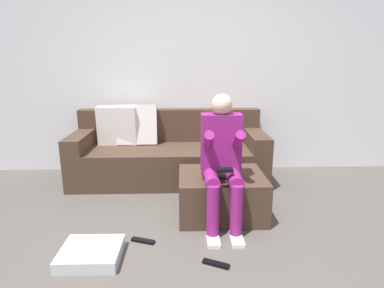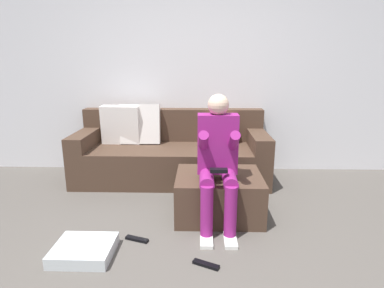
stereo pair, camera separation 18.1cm
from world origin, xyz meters
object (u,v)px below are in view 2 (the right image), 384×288
object	(u,v)px
storage_bin	(84,250)
remote_by_storage_bin	(137,239)
person_seated	(218,157)
couch_sectional	(170,153)
ottoman	(218,195)
remote_near_ottoman	(206,264)

from	to	relation	value
storage_bin	remote_by_storage_bin	bearing A→B (deg)	31.36
person_seated	remote_by_storage_bin	xyz separation A→B (m)	(-0.65, -0.29, -0.60)
couch_sectional	storage_bin	xyz separation A→B (m)	(-0.49, -1.65, -0.27)
ottoman	storage_bin	bearing A→B (deg)	-146.37
storage_bin	remote_near_ottoman	distance (m)	0.90
couch_sectional	person_seated	distance (m)	1.29
person_seated	remote_near_ottoman	xyz separation A→B (m)	(-0.10, -0.61, -0.60)
ottoman	storage_bin	xyz separation A→B (m)	(-1.02, -0.68, -0.15)
person_seated	storage_bin	bearing A→B (deg)	-153.21
couch_sectional	remote_by_storage_bin	bearing A→B (deg)	-95.60
person_seated	storage_bin	xyz separation A→B (m)	(-1.00, -0.51, -0.57)
ottoman	remote_by_storage_bin	bearing A→B (deg)	-145.26
remote_near_ottoman	storage_bin	bearing A→B (deg)	-161.17
storage_bin	ottoman	bearing A→B (deg)	33.63
couch_sectional	ottoman	size ratio (longest dim) A/B	2.90
remote_by_storage_bin	remote_near_ottoman	bearing A→B (deg)	-10.57
ottoman	person_seated	xyz separation A→B (m)	(-0.02, -0.18, 0.42)
ottoman	person_seated	size ratio (longest dim) A/B	0.69
couch_sectional	storage_bin	bearing A→B (deg)	-106.51
ottoman	storage_bin	world-z (taller)	ottoman
remote_by_storage_bin	storage_bin	bearing A→B (deg)	-129.41
person_seated	ottoman	bearing A→B (deg)	82.34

